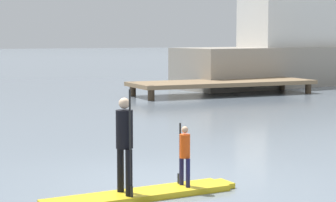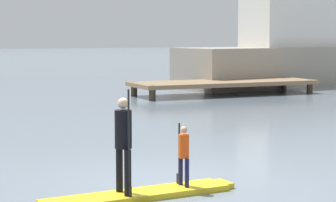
{
  "view_description": "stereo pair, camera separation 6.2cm",
  "coord_description": "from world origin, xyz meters",
  "px_view_note": "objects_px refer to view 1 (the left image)",
  "views": [
    {
      "loc": [
        -4.77,
        -10.65,
        2.68
      ],
      "look_at": [
        1.34,
        3.03,
        1.16
      ],
      "focal_mm": 69.16,
      "sensor_mm": 36.0,
      "label": 1
    },
    {
      "loc": [
        -4.71,
        -10.68,
        2.68
      ],
      "look_at": [
        1.34,
        3.03,
        1.16
      ],
      "focal_mm": 69.16,
      "sensor_mm": 36.0,
      "label": 2
    }
  ],
  "objects_px": {
    "paddleboard_near": "(142,194)",
    "fishing_boat_white_large": "(287,53)",
    "paddler_child_solo": "(184,153)",
    "paddler_adult": "(125,139)"
  },
  "relations": [
    {
      "from": "paddler_adult",
      "to": "fishing_boat_white_large",
      "type": "distance_m",
      "value": 25.34
    },
    {
      "from": "paddleboard_near",
      "to": "fishing_boat_white_large",
      "type": "height_order",
      "value": "fishing_boat_white_large"
    },
    {
      "from": "fishing_boat_white_large",
      "to": "paddler_adult",
      "type": "bearing_deg",
      "value": -130.31
    },
    {
      "from": "paddler_adult",
      "to": "paddler_child_solo",
      "type": "distance_m",
      "value": 1.18
    },
    {
      "from": "paddleboard_near",
      "to": "paddler_child_solo",
      "type": "xyz_separation_m",
      "value": [
        0.81,
        0.08,
        0.63
      ]
    },
    {
      "from": "paddler_adult",
      "to": "paddler_child_solo",
      "type": "relative_size",
      "value": 1.61
    },
    {
      "from": "paddler_adult",
      "to": "fishing_boat_white_large",
      "type": "xyz_separation_m",
      "value": [
        16.39,
        19.31,
        0.72
      ]
    },
    {
      "from": "paddler_child_solo",
      "to": "fishing_boat_white_large",
      "type": "xyz_separation_m",
      "value": [
        15.26,
        19.2,
        1.04
      ]
    },
    {
      "from": "paddler_adult",
      "to": "fishing_boat_white_large",
      "type": "height_order",
      "value": "fishing_boat_white_large"
    },
    {
      "from": "paddleboard_near",
      "to": "paddler_child_solo",
      "type": "bearing_deg",
      "value": 5.55
    }
  ]
}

